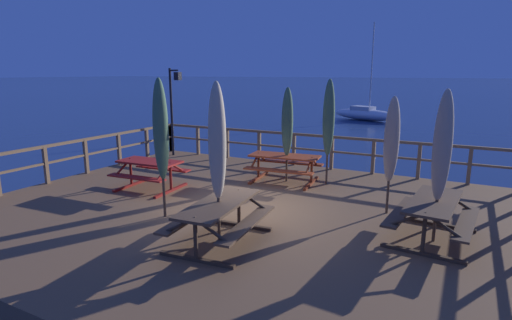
{
  "coord_description": "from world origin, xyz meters",
  "views": [
    {
      "loc": [
        4.39,
        -7.63,
        3.88
      ],
      "look_at": [
        0.0,
        0.73,
        1.83
      ],
      "focal_mm": 28.35,
      "sensor_mm": 36.0,
      "label": 1
    }
  ],
  "objects_px": {
    "picnic_table_mid_left": "(219,213)",
    "patio_umbrella_tall_back_right": "(287,122)",
    "patio_umbrella_short_mid": "(329,118)",
    "picnic_table_front_left": "(150,169)",
    "patio_umbrella_tall_mid_left": "(392,140)",
    "sailboat_distant": "(366,114)",
    "lamp_post_hooked": "(174,99)",
    "patio_umbrella_tall_back_left": "(442,147)",
    "patio_umbrella_tall_mid_right": "(161,130)",
    "picnic_table_back_right": "(284,162)",
    "picnic_table_mid_centre": "(433,211)",
    "patio_umbrella_tall_front": "(218,135)",
    "patio_umbrella_short_back": "(217,142)"
  },
  "relations": [
    {
      "from": "patio_umbrella_tall_back_right",
      "to": "patio_umbrella_tall_back_left",
      "type": "bearing_deg",
      "value": -32.37
    },
    {
      "from": "patio_umbrella_tall_mid_left",
      "to": "patio_umbrella_short_mid",
      "type": "xyz_separation_m",
      "value": [
        -1.93,
        1.67,
        0.2
      ]
    },
    {
      "from": "picnic_table_mid_centre",
      "to": "patio_umbrella_tall_mid_right",
      "type": "bearing_deg",
      "value": -165.33
    },
    {
      "from": "picnic_table_back_right",
      "to": "sailboat_distant",
      "type": "relative_size",
      "value": 0.27
    },
    {
      "from": "picnic_table_mid_left",
      "to": "picnic_table_front_left",
      "type": "distance_m",
      "value": 4.09
    },
    {
      "from": "picnic_table_mid_centre",
      "to": "patio_umbrella_tall_back_left",
      "type": "xyz_separation_m",
      "value": [
        0.05,
        -0.07,
        1.21
      ]
    },
    {
      "from": "lamp_post_hooked",
      "to": "sailboat_distant",
      "type": "distance_m",
      "value": 22.3
    },
    {
      "from": "picnic_table_mid_centre",
      "to": "picnic_table_mid_left",
      "type": "bearing_deg",
      "value": -150.47
    },
    {
      "from": "picnic_table_front_left",
      "to": "patio_umbrella_tall_front",
      "type": "bearing_deg",
      "value": -6.62
    },
    {
      "from": "lamp_post_hooked",
      "to": "patio_umbrella_tall_mid_right",
      "type": "bearing_deg",
      "value": -53.35
    },
    {
      "from": "picnic_table_mid_left",
      "to": "patio_umbrella_tall_back_left",
      "type": "xyz_separation_m",
      "value": [
        3.48,
        1.87,
        1.21
      ]
    },
    {
      "from": "picnic_table_mid_left",
      "to": "picnic_table_front_left",
      "type": "xyz_separation_m",
      "value": [
        -3.53,
        2.08,
        -0.01
      ]
    },
    {
      "from": "patio_umbrella_short_mid",
      "to": "picnic_table_front_left",
      "type": "bearing_deg",
      "value": -146.84
    },
    {
      "from": "patio_umbrella_tall_mid_right",
      "to": "lamp_post_hooked",
      "type": "relative_size",
      "value": 0.92
    },
    {
      "from": "patio_umbrella_tall_mid_right",
      "to": "picnic_table_mid_left",
      "type": "bearing_deg",
      "value": -18.01
    },
    {
      "from": "patio_umbrella_tall_back_left",
      "to": "patio_umbrella_short_back",
      "type": "bearing_deg",
      "value": -152.31
    },
    {
      "from": "picnic_table_mid_left",
      "to": "patio_umbrella_tall_mid_left",
      "type": "bearing_deg",
      "value": 51.37
    },
    {
      "from": "patio_umbrella_tall_mid_right",
      "to": "picnic_table_back_right",
      "type": "bearing_deg",
      "value": 73.75
    },
    {
      "from": "patio_umbrella_tall_mid_left",
      "to": "sailboat_distant",
      "type": "relative_size",
      "value": 0.33
    },
    {
      "from": "patio_umbrella_tall_mid_left",
      "to": "patio_umbrella_tall_front",
      "type": "xyz_separation_m",
      "value": [
        -3.59,
        -1.23,
        0.03
      ]
    },
    {
      "from": "picnic_table_front_left",
      "to": "picnic_table_mid_centre",
      "type": "height_order",
      "value": "same"
    },
    {
      "from": "picnic_table_mid_left",
      "to": "patio_umbrella_tall_back_right",
      "type": "bearing_deg",
      "value": 97.75
    },
    {
      "from": "picnic_table_mid_left",
      "to": "patio_umbrella_tall_mid_left",
      "type": "xyz_separation_m",
      "value": [
        2.43,
        3.04,
        1.08
      ]
    },
    {
      "from": "picnic_table_back_right",
      "to": "picnic_table_front_left",
      "type": "xyz_separation_m",
      "value": [
        -2.87,
        -2.34,
        -0.01
      ]
    },
    {
      "from": "picnic_table_mid_centre",
      "to": "patio_umbrella_short_mid",
      "type": "bearing_deg",
      "value": 136.61
    },
    {
      "from": "patio_umbrella_tall_back_right",
      "to": "lamp_post_hooked",
      "type": "bearing_deg",
      "value": 164.52
    },
    {
      "from": "patio_umbrella_tall_back_right",
      "to": "lamp_post_hooked",
      "type": "height_order",
      "value": "lamp_post_hooked"
    },
    {
      "from": "patio_umbrella_tall_back_right",
      "to": "sailboat_distant",
      "type": "bearing_deg",
      "value": 97.5
    },
    {
      "from": "picnic_table_back_right",
      "to": "lamp_post_hooked",
      "type": "relative_size",
      "value": 0.65
    },
    {
      "from": "patio_umbrella_short_back",
      "to": "patio_umbrella_tall_mid_left",
      "type": "xyz_separation_m",
      "value": [
        2.46,
        3.01,
        -0.22
      ]
    },
    {
      "from": "picnic_table_mid_left",
      "to": "picnic_table_mid_centre",
      "type": "xyz_separation_m",
      "value": [
        3.42,
        1.94,
        -0.0
      ]
    },
    {
      "from": "patio_umbrella_tall_mid_right",
      "to": "sailboat_distant",
      "type": "height_order",
      "value": "sailboat_distant"
    },
    {
      "from": "patio_umbrella_tall_mid_right",
      "to": "patio_umbrella_tall_mid_left",
      "type": "bearing_deg",
      "value": 30.33
    },
    {
      "from": "patio_umbrella_tall_mid_left",
      "to": "patio_umbrella_tall_front",
      "type": "distance_m",
      "value": 3.8
    },
    {
      "from": "patio_umbrella_tall_front",
      "to": "patio_umbrella_tall_mid_left",
      "type": "bearing_deg",
      "value": 18.95
    },
    {
      "from": "patio_umbrella_short_mid",
      "to": "patio_umbrella_tall_mid_right",
      "type": "distance_m",
      "value": 4.71
    },
    {
      "from": "patio_umbrella_tall_mid_right",
      "to": "lamp_post_hooked",
      "type": "xyz_separation_m",
      "value": [
        -3.94,
        5.29,
        0.23
      ]
    },
    {
      "from": "picnic_table_mid_left",
      "to": "patio_umbrella_tall_mid_right",
      "type": "relative_size",
      "value": 0.73
    },
    {
      "from": "patio_umbrella_short_back",
      "to": "picnic_table_mid_centre",
      "type": "bearing_deg",
      "value": 28.95
    },
    {
      "from": "patio_umbrella_short_back",
      "to": "patio_umbrella_tall_mid_left",
      "type": "height_order",
      "value": "patio_umbrella_short_back"
    },
    {
      "from": "patio_umbrella_tall_back_right",
      "to": "lamp_post_hooked",
      "type": "xyz_separation_m",
      "value": [
        -5.11,
        1.41,
        0.42
      ]
    },
    {
      "from": "picnic_table_mid_left",
      "to": "picnic_table_back_right",
      "type": "height_order",
      "value": "same"
    },
    {
      "from": "sailboat_distant",
      "to": "picnic_table_back_right",
      "type": "bearing_deg",
      "value": -82.64
    },
    {
      "from": "patio_umbrella_tall_back_left",
      "to": "lamp_post_hooked",
      "type": "distance_m",
      "value": 10.03
    },
    {
      "from": "patio_umbrella_tall_back_left",
      "to": "patio_umbrella_short_mid",
      "type": "bearing_deg",
      "value": 136.37
    },
    {
      "from": "patio_umbrella_tall_back_right",
      "to": "patio_umbrella_tall_back_left",
      "type": "height_order",
      "value": "patio_umbrella_tall_back_left"
    },
    {
      "from": "picnic_table_mid_left",
      "to": "picnic_table_mid_centre",
      "type": "height_order",
      "value": "same"
    },
    {
      "from": "sailboat_distant",
      "to": "picnic_table_mid_left",
      "type": "bearing_deg",
      "value": -82.46
    },
    {
      "from": "picnic_table_front_left",
      "to": "picnic_table_mid_centre",
      "type": "relative_size",
      "value": 0.85
    },
    {
      "from": "picnic_table_mid_left",
      "to": "patio_umbrella_tall_front",
      "type": "distance_m",
      "value": 2.42
    }
  ]
}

